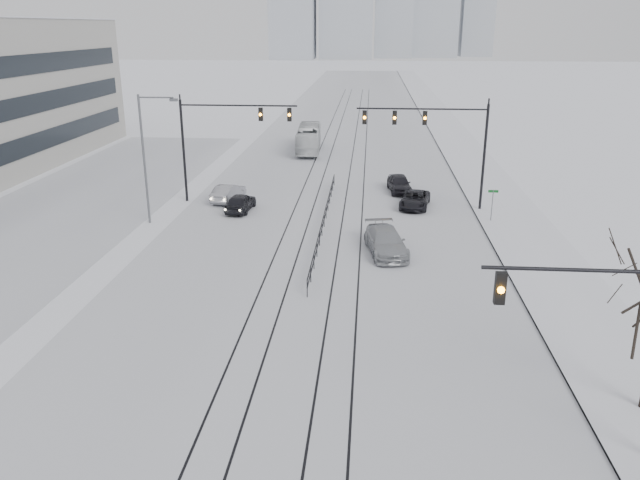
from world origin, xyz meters
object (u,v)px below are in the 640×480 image
Objects in this scene: traffic_mast_near at (624,335)px; sedan_sb_inner at (241,203)px; sedan_nb_front at (415,200)px; sedan_nb_far at (399,184)px; box_truck at (309,139)px; sedan_sb_outer at (228,193)px; sedan_nb_right at (386,242)px.

sedan_sb_inner is (-17.38, 27.39, -3.87)m from traffic_mast_near.
sedan_nb_front is 4.81m from sedan_nb_far.
box_truck is (-14.53, 51.42, -3.14)m from traffic_mast_near.
sedan_nb_front is (13.21, 2.10, -0.07)m from sedan_sb_inner.
box_truck is at bearing 111.76° from sedan_nb_far.
sedan_sb_outer is 0.93× the size of sedan_nb_front.
box_truck reaches higher than sedan_sb_outer.
sedan_nb_front is at bearing 98.05° from traffic_mast_near.
sedan_nb_far is 19.61m from box_truck.
box_truck is at bearing 125.14° from sedan_nb_front.
sedan_nb_right is 15.32m from sedan_nb_far.
sedan_sb_outer is 0.98× the size of sedan_nb_far.
sedan_nb_far is at bearing -152.99° from sedan_sb_outer.
sedan_nb_right is 1.23× the size of sedan_nb_far.
sedan_nb_far is at bearing 98.62° from traffic_mast_near.
sedan_nb_front is 0.85× the size of sedan_nb_right.
traffic_mast_near reaches higher than sedan_nb_far.
traffic_mast_near is 1.68× the size of sedan_sb_outer.
sedan_nb_far reaches higher than sedan_nb_front.
sedan_nb_right is at bearing 146.48° from sedan_sb_inner.
sedan_nb_far is at bearing -146.24° from sedan_sb_inner.
traffic_mast_near reaches higher than box_truck.
sedan_nb_far is (-5.18, 34.20, -3.84)m from traffic_mast_near.
sedan_sb_inner is 0.90× the size of sedan_nb_front.
sedan_sb_inner is at bearing -161.10° from sedan_nb_front.
sedan_nb_right is at bearing -93.15° from sedan_nb_front.
sedan_sb_inner is 24.21m from box_truck.
sedan_nb_right reaches higher than sedan_nb_front.
sedan_sb_outer is at bearing 122.13° from traffic_mast_near.
sedan_sb_inner is at bearing 131.69° from sedan_nb_right.
sedan_nb_far is at bearing 115.45° from box_truck.
sedan_nb_front is at bearing -166.36° from sedan_sb_inner.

